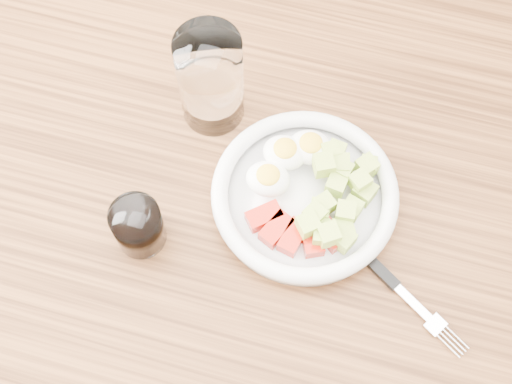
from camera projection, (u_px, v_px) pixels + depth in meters
ground at (259, 335)px, 1.67m from camera, size 4.00×4.00×0.00m
dining_table at (261, 235)px, 1.05m from camera, size 1.50×0.90×0.77m
bowl at (306, 193)px, 0.95m from camera, size 0.25×0.25×0.06m
fork at (384, 275)px, 0.92m from camera, size 0.19×0.13×0.01m
water_glass at (211, 79)px, 0.95m from camera, size 0.09×0.09×0.16m
coffee_glass at (138, 226)px, 0.91m from camera, size 0.07×0.07×0.07m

